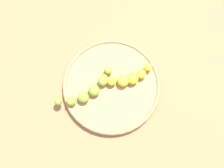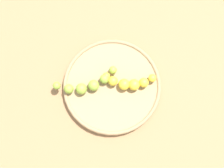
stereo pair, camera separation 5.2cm
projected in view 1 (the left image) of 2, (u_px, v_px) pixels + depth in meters
name	position (u px, v px, depth m)	size (l,w,h in m)	color
ground_plane	(112.00, 87.00, 0.82)	(2.40, 2.40, 0.00)	#936D47
fruit_bowl	(112.00, 86.00, 0.80)	(0.26, 0.26, 0.02)	#A08259
banana_yellow	(128.00, 78.00, 0.79)	(0.06, 0.14, 0.03)	yellow
banana_green	(88.00, 92.00, 0.78)	(0.10, 0.15, 0.03)	#8CAD38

